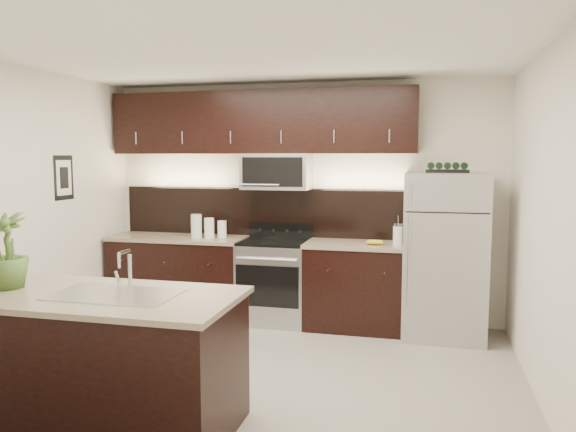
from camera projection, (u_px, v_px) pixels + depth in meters
The scene contains 12 objects.
ground at pixel (251, 381), 4.68m from camera, with size 4.50×4.50×0.00m, color gray.
room_walls at pixel (234, 178), 4.49m from camera, with size 4.52×4.02×2.71m.
counter_run at pixel (257, 280), 6.37m from camera, with size 3.51×0.65×0.94m.
upper_fixtures at pixel (262, 132), 6.33m from camera, with size 3.49×0.40×1.66m.
island at pixel (97, 360), 3.85m from camera, with size 1.96×0.96×0.94m.
sink_faucet at pixel (115, 292), 3.77m from camera, with size 0.84×0.50×0.28m.
refrigerator at pixel (445, 255), 5.78m from camera, with size 0.82×0.74×1.70m, color #B2B2B7.
wine_rack at pixel (447, 168), 5.69m from camera, with size 0.42×0.26×0.10m.
plant at pixel (6, 251), 3.93m from camera, with size 0.30×0.30×0.54m, color #426327.
canisters at pixel (206, 227), 6.43m from camera, with size 0.39×0.19×0.27m.
french_press at pixel (398, 234), 5.89m from camera, with size 0.10×0.10×0.30m.
bananas at pixel (370, 242), 5.93m from camera, with size 0.18×0.14×0.06m, color gold.
Camera 1 is at (1.38, -4.30, 1.86)m, focal length 35.00 mm.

